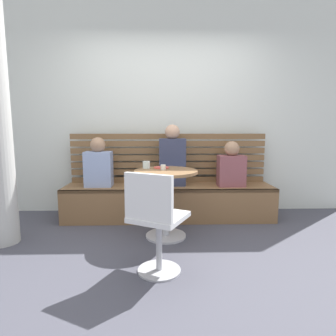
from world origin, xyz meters
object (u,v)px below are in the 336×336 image
at_px(person_child_middle, 99,165).
at_px(cup_glass_short, 146,165).
at_px(cafe_table, 166,191).
at_px(white_chair, 155,220).
at_px(booth_bench, 169,202).
at_px(cup_espresso_small, 163,167).
at_px(person_child_left, 231,167).
at_px(person_adult, 172,158).
at_px(plate_small, 161,168).

height_order(person_child_middle, cup_glass_short, person_child_middle).
xyz_separation_m(cafe_table, white_chair, (-0.10, -0.81, -0.05)).
xyz_separation_m(booth_bench, cup_espresso_small, (-0.08, -0.61, 0.55)).
distance_m(booth_bench, cup_espresso_small, 0.82).
bearing_deg(person_child_left, person_adult, 174.50).
relative_size(white_chair, plate_small, 5.00).
bearing_deg(white_chair, cup_glass_short, 96.76).
xyz_separation_m(cafe_table, plate_small, (-0.05, 0.17, 0.23)).
height_order(white_chair, person_child_left, person_child_left).
distance_m(cup_glass_short, plate_small, 0.17).
xyz_separation_m(person_child_middle, cup_espresso_small, (0.82, -0.60, 0.05)).
xyz_separation_m(person_adult, cup_espresso_small, (-0.13, -0.64, -0.03)).
relative_size(white_chair, cup_espresso_small, 15.18).
distance_m(person_child_left, person_child_middle, 1.70).
relative_size(cup_glass_short, plate_small, 0.47).
height_order(booth_bench, person_child_left, person_child_left).
relative_size(white_chair, cup_glass_short, 10.63).
distance_m(booth_bench, person_child_middle, 1.03).
xyz_separation_m(person_child_left, person_child_middle, (-1.70, 0.03, 0.03)).
bearing_deg(booth_bench, white_chair, -96.02).
xyz_separation_m(person_child_middle, plate_small, (0.80, -0.46, 0.03)).
relative_size(booth_bench, cup_glass_short, 33.75).
relative_size(person_child_left, person_child_middle, 0.92).
relative_size(person_adult, cup_espresso_small, 14.11).
distance_m(person_adult, person_child_left, 0.77).
relative_size(booth_bench, person_adult, 3.42).
bearing_deg(cafe_table, cup_espresso_small, 132.17).
bearing_deg(plate_small, booth_bench, 78.17).
height_order(booth_bench, white_chair, white_chair).
height_order(person_adult, person_child_middle, person_adult).
xyz_separation_m(booth_bench, person_child_left, (0.80, -0.04, 0.47)).
relative_size(white_chair, person_child_left, 1.47).
bearing_deg(plate_small, person_child_left, 25.81).
bearing_deg(person_child_middle, plate_small, -29.98).
relative_size(cafe_table, plate_small, 4.35).
distance_m(person_adult, cup_espresso_small, 0.66).
xyz_separation_m(cup_espresso_small, plate_small, (-0.02, 0.13, -0.02)).
bearing_deg(cup_espresso_small, cafe_table, -47.83).
xyz_separation_m(person_child_left, plate_small, (-0.90, -0.44, 0.05)).
xyz_separation_m(person_adult, person_child_middle, (-0.95, -0.05, -0.08)).
xyz_separation_m(booth_bench, cafe_table, (-0.05, -0.64, 0.30)).
bearing_deg(person_child_middle, white_chair, -62.44).
xyz_separation_m(white_chair, person_child_middle, (-0.75, 1.43, 0.25)).
xyz_separation_m(booth_bench, person_adult, (0.05, 0.04, 0.57)).
height_order(cafe_table, white_chair, white_chair).
height_order(person_adult, plate_small, person_adult).
height_order(person_child_left, plate_small, person_child_left).
bearing_deg(booth_bench, person_child_middle, -179.49).
relative_size(booth_bench, cup_espresso_small, 48.21).
xyz_separation_m(person_child_left, cup_espresso_small, (-0.88, -0.57, 0.08)).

